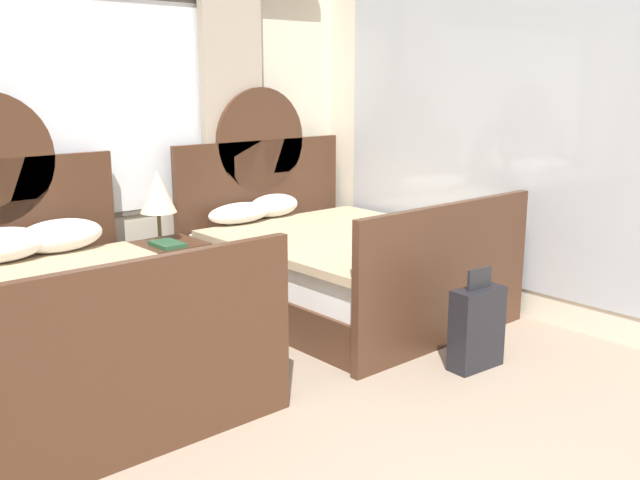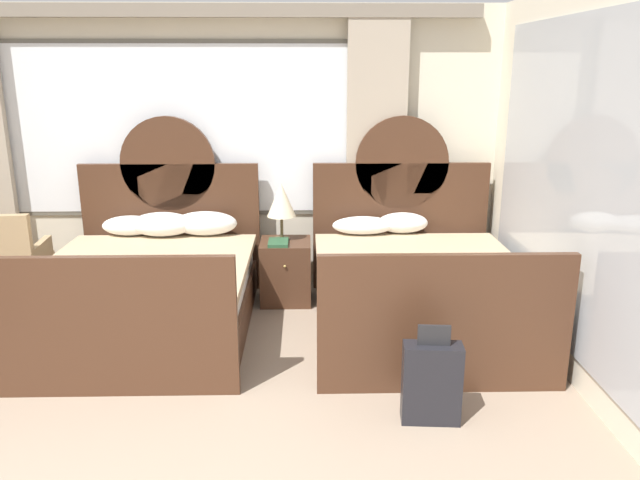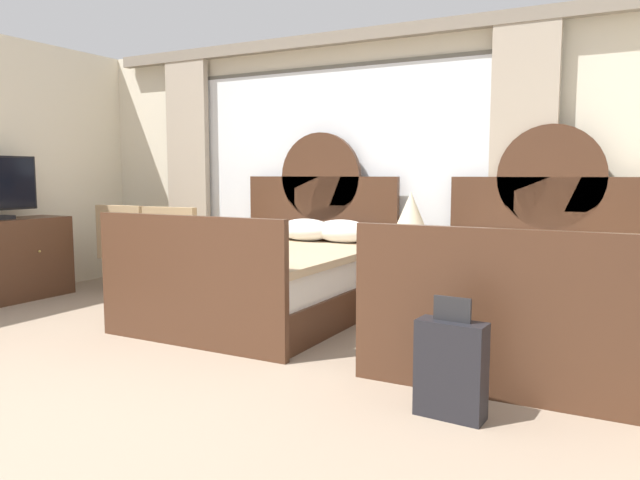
% 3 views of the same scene
% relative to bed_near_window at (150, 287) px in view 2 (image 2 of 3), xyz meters
% --- Properties ---
extents(wall_back_window, '(6.10, 0.22, 2.70)m').
position_rel_bed_near_window_xyz_m(wall_back_window, '(0.10, 1.12, 1.05)').
color(wall_back_window, beige).
rests_on(wall_back_window, ground_plane).
extents(wall_right_mirror, '(0.08, 4.35, 2.70)m').
position_rel_bed_near_window_xyz_m(wall_right_mirror, '(3.18, -1.03, 0.98)').
color(wall_right_mirror, beige).
rests_on(wall_right_mirror, ground_plane).
extents(bed_near_window, '(1.70, 2.13, 1.70)m').
position_rel_bed_near_window_xyz_m(bed_near_window, '(0.00, 0.00, 0.00)').
color(bed_near_window, '#472B1C').
rests_on(bed_near_window, ground_plane).
extents(bed_near_mirror, '(1.70, 2.13, 1.70)m').
position_rel_bed_near_window_xyz_m(bed_near_mirror, '(2.21, -0.02, -0.01)').
color(bed_near_mirror, '#472B1C').
rests_on(bed_near_mirror, ground_plane).
extents(nightstand_between_beds, '(0.46, 0.49, 0.58)m').
position_rel_bed_near_window_xyz_m(nightstand_between_beds, '(1.11, 0.62, -0.07)').
color(nightstand_between_beds, '#472B1C').
rests_on(nightstand_between_beds, ground_plane).
extents(table_lamp_on_nightstand, '(0.27, 0.27, 0.54)m').
position_rel_bed_near_window_xyz_m(table_lamp_on_nightstand, '(1.08, 0.68, 0.59)').
color(table_lamp_on_nightstand, brown).
rests_on(table_lamp_on_nightstand, nightstand_between_beds).
extents(book_on_nightstand, '(0.18, 0.26, 0.03)m').
position_rel_bed_near_window_xyz_m(book_on_nightstand, '(1.05, 0.53, 0.23)').
color(book_on_nightstand, '#285133').
rests_on(book_on_nightstand, nightstand_between_beds).
extents(armchair_by_window_left, '(0.68, 0.68, 0.94)m').
position_rel_bed_near_window_xyz_m(armchair_by_window_left, '(-1.36, 0.38, 0.14)').
color(armchair_by_window_left, tan).
rests_on(armchair_by_window_left, ground_plane).
extents(suitcase_on_floor, '(0.37, 0.18, 0.64)m').
position_rel_bed_near_window_xyz_m(suitcase_on_floor, '(2.07, -1.46, -0.10)').
color(suitcase_on_floor, black).
rests_on(suitcase_on_floor, ground_plane).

